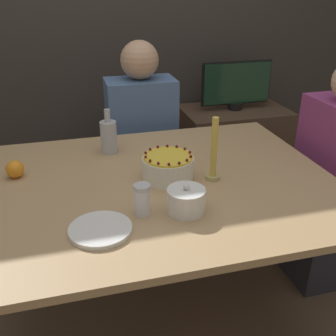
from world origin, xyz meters
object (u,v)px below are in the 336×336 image
object	(u,v)px
cake	(168,167)
tv_monitor	(236,85)
candle	(214,155)
bottle	(109,136)
sugar_shaker	(142,200)
sugar_bowl	(186,201)
person_woman_floral	(330,193)
person_man_blue_shirt	(142,155)

from	to	relation	value
cake	tv_monitor	world-z (taller)	tv_monitor
candle	bottle	xyz separation A→B (m)	(-0.38, 0.40, -0.03)
sugar_shaker	candle	xyz separation A→B (m)	(0.34, 0.19, 0.05)
sugar_bowl	candle	distance (m)	0.29
person_woman_floral	candle	bearing A→B (deg)	100.18
cake	sugar_bowl	bearing A→B (deg)	-91.22
cake	person_man_blue_shirt	distance (m)	0.82
candle	bottle	distance (m)	0.55
sugar_bowl	bottle	bearing A→B (deg)	107.79
person_man_blue_shirt	tv_monitor	bearing A→B (deg)	-155.77
sugar_shaker	person_woman_floral	size ratio (longest dim) A/B	0.10
candle	cake	bearing A→B (deg)	162.72
sugar_bowl	bottle	world-z (taller)	bottle
bottle	person_woman_floral	xyz separation A→B (m)	(1.10, -0.27, -0.32)
tv_monitor	bottle	bearing A→B (deg)	-142.56
sugar_bowl	tv_monitor	bearing A→B (deg)	59.82
sugar_shaker	person_man_blue_shirt	distance (m)	1.07
person_woman_floral	tv_monitor	xyz separation A→B (m)	(-0.10, 1.03, 0.33)
cake	person_woman_floral	xyz separation A→B (m)	(0.89, 0.07, -0.29)
cake	person_man_blue_shirt	world-z (taller)	person_man_blue_shirt
candle	person_woman_floral	size ratio (longest dim) A/B	0.23
tv_monitor	person_man_blue_shirt	bearing A→B (deg)	-155.77
cake	sugar_shaker	xyz separation A→B (m)	(-0.16, -0.25, 0.01)
sugar_shaker	person_man_blue_shirt	world-z (taller)	person_man_blue_shirt
cake	sugar_bowl	size ratio (longest dim) A/B	1.54
candle	bottle	size ratio (longest dim) A/B	1.26
cake	candle	xyz separation A→B (m)	(0.18, -0.06, 0.06)
cake	candle	size ratio (longest dim) A/B	0.79
person_woman_floral	cake	bearing A→B (deg)	94.64
sugar_shaker	bottle	size ratio (longest dim) A/B	0.55
sugar_bowl	person_man_blue_shirt	world-z (taller)	person_man_blue_shirt
tv_monitor	person_woman_floral	bearing A→B (deg)	-84.65
tv_monitor	sugar_bowl	bearing A→B (deg)	-120.18
tv_monitor	cake	bearing A→B (deg)	-125.74
person_man_blue_shirt	cake	bearing A→B (deg)	87.01
cake	tv_monitor	size ratio (longest dim) A/B	0.41
bottle	person_woman_floral	size ratio (longest dim) A/B	0.18
candle	tv_monitor	xyz separation A→B (m)	(0.62, 1.16, -0.02)
sugar_bowl	bottle	distance (m)	0.65
candle	person_man_blue_shirt	bearing A→B (deg)	99.61
sugar_bowl	person_woman_floral	xyz separation A→B (m)	(0.90, 0.35, -0.29)
cake	tv_monitor	xyz separation A→B (m)	(0.80, 1.11, 0.04)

